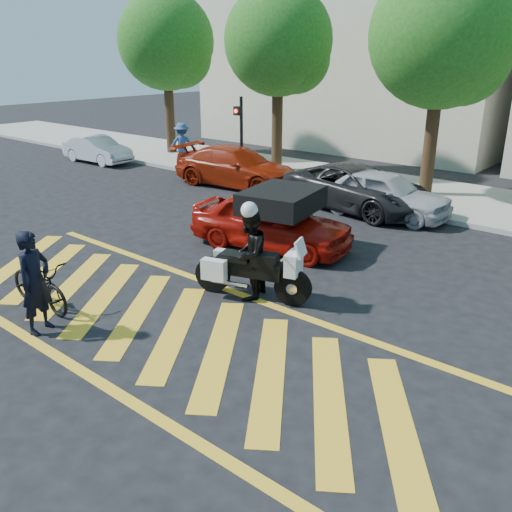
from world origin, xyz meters
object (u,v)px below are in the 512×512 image
Objects in this scene: bicycle at (39,284)px; police_motorcycle at (250,270)px; officer_bike at (35,282)px; parked_mid_right at (383,193)px; parked_left at (237,167)px; red_convertible at (271,221)px; officer_moto at (249,255)px; parked_far_left at (97,149)px; parked_mid_left at (358,188)px.

police_motorcycle reaches higher than bicycle.
officer_bike is 10.72m from parked_mid_right.
bicycle is 10.98m from parked_left.
red_convertible reaches higher than bicycle.
parked_mid_right reaches higher than police_motorcycle.
officer_moto is 7.17m from parked_mid_right.
police_motorcycle is at bearing -160.23° from red_convertible.
red_convertible is 13.79m from parked_far_left.
parked_mid_right is (-0.72, 7.13, -0.23)m from officer_moto.
officer_bike reaches higher than parked_mid_right.
parked_left reaches higher than parked_far_left.
officer_bike reaches higher than red_convertible.
parked_mid_right is at bearing -20.60° from red_convertible.
officer_moto reaches higher than parked_mid_left.
red_convertible is at bearing 102.70° from police_motorcycle.
officer_bike is 16.28m from parked_far_left.
police_motorcycle is at bearing -48.78° from officer_bike.
parked_left is at bearing 20.85° from bicycle.
bicycle is at bearing -131.61° from parked_far_left.
police_motorcycle is 0.49× the size of parked_left.
parked_left reaches higher than red_convertible.
parked_left is 6.10m from parked_mid_right.
officer_moto reaches higher than parked_mid_right.
parked_mid_left is at bearing -20.60° from officer_bike.
parked_mid_right is at bearing 78.38° from police_motorcycle.
officer_bike is 11.79m from parked_left.
bicycle is 4.16m from officer_moto.
police_motorcycle is 0.68× the size of parked_far_left.
bicycle is at bearing 165.64° from parked_mid_right.
red_convertible is 0.84× the size of parked_mid_left.
officer_bike reaches higher than bicycle.
police_motorcycle is (1.99, 3.50, -0.35)m from officer_bike.
officer_moto reaches higher than red_convertible.
parked_far_left is (-12.76, 10.11, -0.35)m from officer_bike.
bicycle is at bearing 156.26° from red_convertible.
officer_bike is at bearing -46.86° from officer_moto.
parked_far_left is at bearing 89.70° from parked_mid_right.
parked_mid_right is at bearing 168.24° from officer_moto.
parked_left is at bearing -154.23° from officer_moto.
officer_bike reaches higher than parked_left.
parked_far_left is at bearing 138.31° from police_motorcycle.
red_convertible is 4.64m from parked_mid_left.
bicycle is 5.79m from red_convertible.
red_convertible is at bearing 167.40° from parked_mid_right.
bicycle is 10.35m from parked_mid_right.
parked_far_left reaches higher than bicycle.
parked_mid_right is (0.80, 4.50, -0.01)m from red_convertible.
officer_bike is at bearing -162.90° from parked_left.
officer_bike is 0.38× the size of parked_left.
parked_left reaches higher than police_motorcycle.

